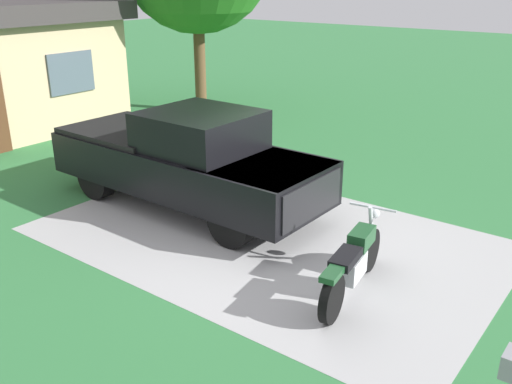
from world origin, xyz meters
TOP-DOWN VIEW (x-y plane):
  - ground_plane at (0.00, 0.00)m, footprint 80.00×80.00m
  - driveway_pad at (0.00, 0.00)m, footprint 4.86×7.57m
  - motorcycle at (-0.71, -2.00)m, footprint 2.20×0.72m
  - pickup_truck at (0.26, 2.11)m, footprint 2.05×5.65m

SIDE VIEW (x-z plane):
  - ground_plane at x=0.00m, z-range 0.00..0.00m
  - driveway_pad at x=0.00m, z-range 0.00..0.01m
  - motorcycle at x=-0.71m, z-range -0.07..1.02m
  - pickup_truck at x=0.26m, z-range 0.00..1.90m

